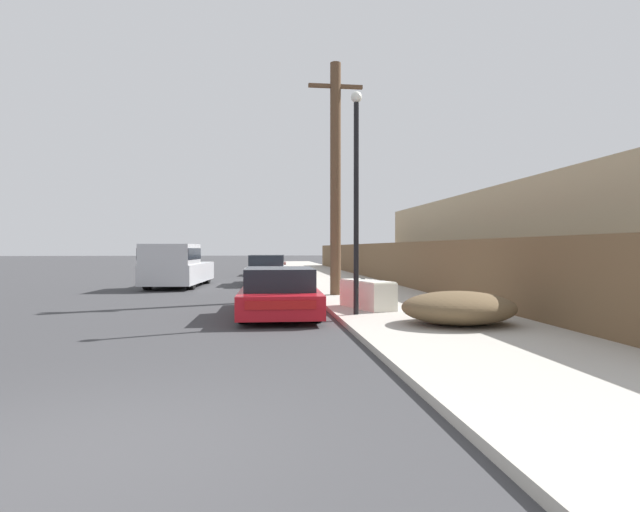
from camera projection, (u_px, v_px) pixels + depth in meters
The scene contains 12 objects.
ground_plane at pixel (77, 461), 3.88m from camera, with size 220.00×220.00×0.00m, color #38383A.
sidewalk_curb at pixel (328, 277), 27.85m from camera, with size 4.20×63.00×0.12m, color #ADA89E.
discarded_fridge at pixel (367, 294), 12.78m from camera, with size 1.17×1.95×0.74m.
parked_sports_car_red at pixel (279, 293), 12.39m from camera, with size 2.01×4.74×1.18m.
car_parked_mid at pixel (267, 270), 22.94m from camera, with size 2.00×4.55×1.35m.
car_parked_far at pixel (272, 265), 31.04m from camera, with size 2.00×4.54×1.25m.
pickup_truck at pixel (176, 266), 21.01m from camera, with size 2.48×5.55×1.83m.
utility_pole at pixel (335, 177), 16.45m from camera, with size 1.80×0.35×7.64m.
street_lamp at pixel (356, 187), 11.53m from camera, with size 0.26×0.26×5.16m.
brush_pile at pixel (459, 308), 10.07m from camera, with size 2.32×1.96×0.67m.
wooden_fence at pixel (373, 261), 25.64m from camera, with size 0.08×39.78×1.78m, color brown.
building_right_house at pixel (539, 242), 19.84m from camera, with size 6.00×20.75×3.82m, color tan.
Camera 1 is at (1.40, -4.05, 1.66)m, focal length 28.00 mm.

